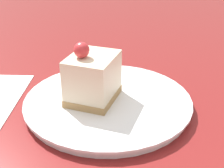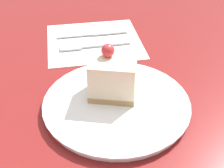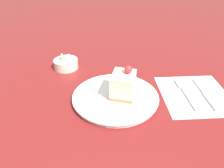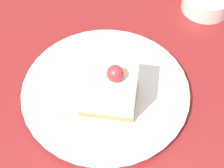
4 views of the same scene
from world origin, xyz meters
name	(u,v)px [view 1 (image 1 of 4)]	position (x,y,z in m)	size (l,w,h in m)	color
ground_plane	(95,119)	(0.00, 0.00, 0.00)	(4.00, 4.00, 0.00)	maroon
plate	(108,102)	(-0.02, -0.04, 0.01)	(0.27, 0.27, 0.02)	white
cake_slice	(93,77)	(0.01, -0.04, 0.05)	(0.09, 0.10, 0.10)	#AD8451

